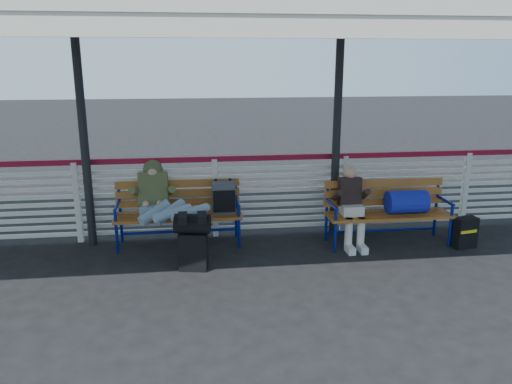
{
  "coord_description": "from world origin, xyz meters",
  "views": [
    {
      "loc": [
        -0.3,
        -5.34,
        2.62
      ],
      "look_at": [
        0.51,
        1.0,
        0.92
      ],
      "focal_mm": 35.0,
      "sensor_mm": 36.0,
      "label": 1
    }
  ],
  "objects": [
    {
      "name": "ground",
      "position": [
        0.0,
        0.0,
        0.0
      ],
      "size": [
        60.0,
        60.0,
        0.0
      ],
      "primitive_type": "plane",
      "color": "black",
      "rests_on": "ground"
    },
    {
      "name": "fence",
      "position": [
        0.0,
        1.9,
        0.66
      ],
      "size": [
        12.08,
        0.08,
        1.24
      ],
      "color": "silver",
      "rests_on": "ground"
    },
    {
      "name": "canopy",
      "position": [
        -0.0,
        0.87,
        3.04
      ],
      "size": [
        12.6,
        3.6,
        3.16
      ],
      "color": "silver",
      "rests_on": "ground"
    },
    {
      "name": "luggage_stack",
      "position": [
        -0.34,
        0.68,
        0.4
      ],
      "size": [
        0.48,
        0.33,
        0.74
      ],
      "rotation": [
        0.0,
        0.0,
        -0.18
      ],
      "color": "black",
      "rests_on": "ground"
    },
    {
      "name": "bench_left",
      "position": [
        -0.33,
        1.62,
        0.6
      ],
      "size": [
        1.8,
        0.56,
        0.94
      ],
      "color": "#AA6221",
      "rests_on": "ground"
    },
    {
      "name": "bench_right",
      "position": [
        2.59,
        1.27,
        0.59
      ],
      "size": [
        1.8,
        0.56,
        0.92
      ],
      "color": "#AA6221",
      "rests_on": "ground"
    },
    {
      "name": "traveler_man",
      "position": [
        -0.69,
        1.3,
        0.68
      ],
      "size": [
        0.94,
        1.51,
        0.77
      ],
      "color": "#8AA2B9",
      "rests_on": "ground"
    },
    {
      "name": "companion_person",
      "position": [
        1.92,
        1.26,
        0.6
      ],
      "size": [
        0.32,
        0.66,
        1.15
      ],
      "color": "beige",
      "rests_on": "ground"
    },
    {
      "name": "suitcase_side",
      "position": [
        3.52,
        0.96,
        0.22
      ],
      "size": [
        0.35,
        0.25,
        0.45
      ],
      "rotation": [
        0.0,
        0.0,
        0.19
      ],
      "color": "black",
      "rests_on": "ground"
    }
  ]
}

